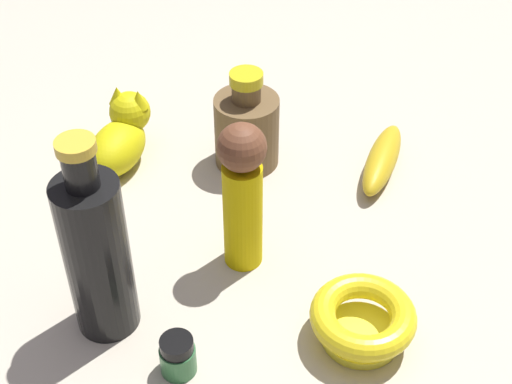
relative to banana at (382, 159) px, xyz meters
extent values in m
plane|color=#BCB29E|center=(-0.19, -0.04, -0.02)|extent=(2.00, 2.00, 0.00)
ellipsoid|color=gold|center=(0.00, 0.00, 0.00)|extent=(0.13, 0.15, 0.04)
cylinder|color=#306B3A|center=(-0.34, -0.24, 0.00)|extent=(0.04, 0.04, 0.03)
cylinder|color=gold|center=(-0.34, -0.24, 0.01)|extent=(0.03, 0.03, 0.00)
cylinder|color=black|center=(-0.34, -0.24, 0.02)|extent=(0.03, 0.03, 0.01)
cylinder|color=#D3B705|center=(-0.23, -0.11, 0.05)|extent=(0.06, 0.06, 0.14)
sphere|color=brown|center=(-0.23, -0.11, 0.15)|extent=(0.05, 0.05, 0.05)
ellipsoid|color=#CDC30F|center=(-0.34, 0.11, 0.01)|extent=(0.12, 0.13, 0.06)
sphere|color=#CDC30F|center=(-0.32, 0.15, 0.04)|extent=(0.06, 0.06, 0.06)
cone|color=#CDC30F|center=(-0.33, 0.16, 0.06)|extent=(0.03, 0.03, 0.03)
cone|color=#CDC30F|center=(-0.30, 0.14, 0.06)|extent=(0.03, 0.03, 0.03)
ellipsoid|color=#CDC30F|center=(-0.37, 0.07, 0.00)|extent=(0.04, 0.05, 0.02)
cylinder|color=brown|center=(-0.17, 0.07, 0.03)|extent=(0.09, 0.09, 0.10)
cylinder|color=brown|center=(-0.17, 0.07, 0.09)|extent=(0.04, 0.04, 0.03)
cylinder|color=gold|center=(-0.17, 0.07, 0.11)|extent=(0.04, 0.04, 0.02)
cylinder|color=black|center=(-0.40, -0.16, 0.08)|extent=(0.07, 0.07, 0.19)
cylinder|color=black|center=(-0.40, -0.16, 0.19)|extent=(0.03, 0.03, 0.04)
cylinder|color=gold|center=(-0.40, -0.16, 0.22)|extent=(0.04, 0.04, 0.01)
cylinder|color=yellow|center=(-0.14, -0.26, -0.01)|extent=(0.09, 0.09, 0.01)
torus|color=yellow|center=(-0.14, -0.26, 0.02)|extent=(0.11, 0.11, 0.03)
camera|label=1|loc=(-0.39, -0.71, 0.62)|focal=51.90mm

